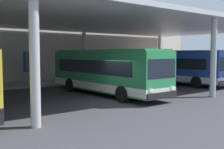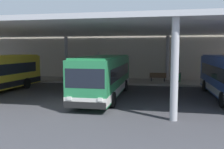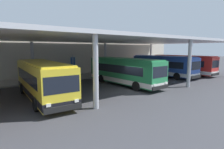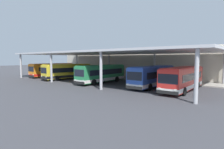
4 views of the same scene
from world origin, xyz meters
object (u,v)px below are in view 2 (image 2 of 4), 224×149
(bus_middle_bay, at_px, (105,76))
(trash_bin, at_px, (178,77))
(banner_sign, at_px, (98,65))
(bench_waiting, at_px, (158,77))

(bus_middle_bay, height_order, trash_bin, bus_middle_bay)
(bus_middle_bay, relative_size, trash_bin, 10.78)
(bus_middle_bay, distance_m, trash_bin, 11.08)
(banner_sign, bearing_deg, bench_waiting, 7.66)
(bus_middle_bay, bearing_deg, trash_bin, 56.46)
(bench_waiting, xyz_separation_m, banner_sign, (-6.52, -0.88, 1.32))
(bus_middle_bay, height_order, bench_waiting, bus_middle_bay)
(bench_waiting, relative_size, trash_bin, 1.84)
(trash_bin, bearing_deg, bus_middle_bay, -123.54)
(bench_waiting, height_order, banner_sign, banner_sign)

